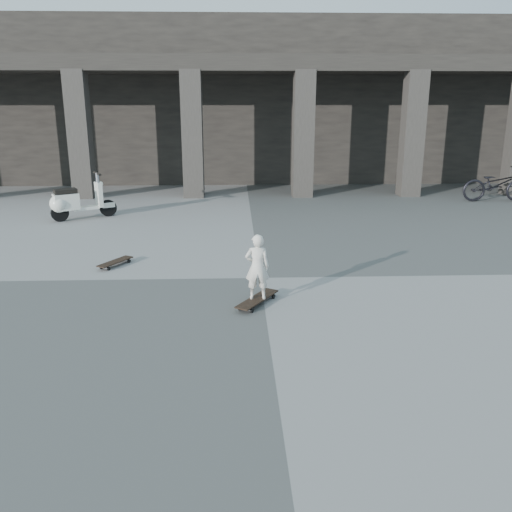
{
  "coord_description": "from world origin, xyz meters",
  "views": [
    {
      "loc": [
        -0.44,
        -9.31,
        3.14
      ],
      "look_at": [
        -0.11,
        -0.8,
        0.65
      ],
      "focal_mm": 38.0,
      "sensor_mm": 36.0,
      "label": 1
    }
  ],
  "objects_px": {
    "child": "(257,267)",
    "bicycle": "(496,184)",
    "skateboard_spare": "(115,262)",
    "longboard": "(257,299)",
    "scooter": "(72,202)"
  },
  "relations": [
    {
      "from": "skateboard_spare",
      "to": "scooter",
      "type": "xyz_separation_m",
      "value": [
        -1.99,
        4.21,
        0.41
      ]
    },
    {
      "from": "skateboard_spare",
      "to": "child",
      "type": "distance_m",
      "value": 3.47
    },
    {
      "from": "bicycle",
      "to": "skateboard_spare",
      "type": "bearing_deg",
      "value": 124.25
    },
    {
      "from": "longboard",
      "to": "bicycle",
      "type": "relative_size",
      "value": 0.47
    },
    {
      "from": "longboard",
      "to": "bicycle",
      "type": "bearing_deg",
      "value": -10.18
    },
    {
      "from": "longboard",
      "to": "child",
      "type": "height_order",
      "value": "child"
    },
    {
      "from": "longboard",
      "to": "child",
      "type": "distance_m",
      "value": 0.54
    },
    {
      "from": "skateboard_spare",
      "to": "bicycle",
      "type": "bearing_deg",
      "value": -27.81
    },
    {
      "from": "skateboard_spare",
      "to": "bicycle",
      "type": "height_order",
      "value": "bicycle"
    },
    {
      "from": "longboard",
      "to": "scooter",
      "type": "relative_size",
      "value": 0.61
    },
    {
      "from": "child",
      "to": "scooter",
      "type": "xyz_separation_m",
      "value": [
        -4.66,
        6.36,
        -0.14
      ]
    },
    {
      "from": "child",
      "to": "bicycle",
      "type": "xyz_separation_m",
      "value": [
        7.86,
        8.6,
        -0.08
      ]
    },
    {
      "from": "skateboard_spare",
      "to": "scooter",
      "type": "bearing_deg",
      "value": 55.95
    },
    {
      "from": "longboard",
      "to": "skateboard_spare",
      "type": "distance_m",
      "value": 3.43
    },
    {
      "from": "child",
      "to": "scooter",
      "type": "bearing_deg",
      "value": -53.31
    }
  ]
}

